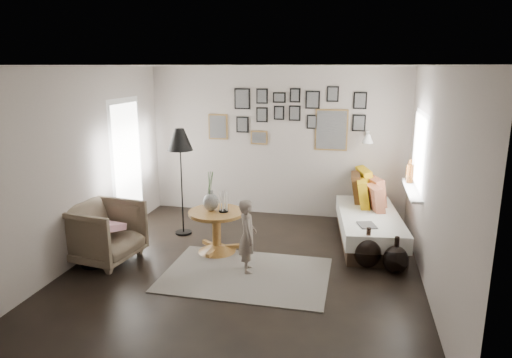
% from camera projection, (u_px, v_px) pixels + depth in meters
% --- Properties ---
extents(ground, '(4.80, 4.80, 0.00)m').
position_uv_depth(ground, '(244.00, 268.00, 6.02)').
color(ground, black).
rests_on(ground, ground).
extents(wall_back, '(4.50, 0.00, 4.50)m').
position_uv_depth(wall_back, '(276.00, 142.00, 7.99)').
color(wall_back, '#9D9289').
rests_on(wall_back, ground).
extents(wall_front, '(4.50, 0.00, 4.50)m').
position_uv_depth(wall_front, '(168.00, 243.00, 3.43)').
color(wall_front, '#9D9289').
rests_on(wall_front, ground).
extents(wall_left, '(0.00, 4.80, 4.80)m').
position_uv_depth(wall_left, '(82.00, 165.00, 6.17)').
color(wall_left, '#9D9289').
rests_on(wall_left, ground).
extents(wall_right, '(0.00, 4.80, 4.80)m').
position_uv_depth(wall_right, '(433.00, 182.00, 5.25)').
color(wall_right, '#9D9289').
rests_on(wall_right, ground).
extents(ceiling, '(4.80, 4.80, 0.00)m').
position_uv_depth(ceiling, '(243.00, 66.00, 5.40)').
color(ceiling, white).
rests_on(ceiling, wall_back).
extents(door_left, '(0.00, 2.14, 2.14)m').
position_uv_depth(door_left, '(127.00, 165.00, 7.36)').
color(door_left, white).
rests_on(door_left, wall_left).
extents(window_right, '(0.15, 1.32, 1.30)m').
position_uv_depth(window_right, '(411.00, 184.00, 6.62)').
color(window_right, white).
rests_on(window_right, wall_right).
extents(gallery_wall, '(2.74, 0.03, 1.08)m').
position_uv_depth(gallery_wall, '(293.00, 118.00, 7.80)').
color(gallery_wall, olive).
rests_on(gallery_wall, wall_back).
extents(wall_sconce, '(0.18, 0.36, 0.16)m').
position_uv_depth(wall_sconce, '(368.00, 138.00, 7.38)').
color(wall_sconce, white).
rests_on(wall_sconce, wall_back).
extents(rug, '(2.10, 1.48, 0.01)m').
position_uv_depth(rug, '(246.00, 274.00, 5.83)').
color(rug, '#BAB3A4').
rests_on(rug, ground).
extents(pedestal_table, '(0.78, 0.78, 0.62)m').
position_uv_depth(pedestal_table, '(217.00, 233.00, 6.49)').
color(pedestal_table, brown).
rests_on(pedestal_table, ground).
extents(vase, '(0.22, 0.22, 0.56)m').
position_uv_depth(vase, '(211.00, 199.00, 6.40)').
color(vase, black).
rests_on(vase, pedestal_table).
extents(candles, '(0.13, 0.13, 0.29)m').
position_uv_depth(candles, '(223.00, 202.00, 6.35)').
color(candles, black).
rests_on(candles, pedestal_table).
extents(daybed, '(1.06, 2.09, 0.98)m').
position_uv_depth(daybed, '(369.00, 221.00, 6.95)').
color(daybed, black).
rests_on(daybed, ground).
extents(magazine_on_daybed, '(0.29, 0.35, 0.02)m').
position_uv_depth(magazine_on_daybed, '(367.00, 225.00, 6.31)').
color(magazine_on_daybed, black).
rests_on(magazine_on_daybed, daybed).
extents(armchair, '(1.01, 0.99, 0.81)m').
position_uv_depth(armchair, '(104.00, 233.00, 6.18)').
color(armchair, brown).
rests_on(armchair, ground).
extents(armchair_cushion, '(0.43, 0.44, 0.17)m').
position_uv_depth(armchair_cushion, '(107.00, 226.00, 6.20)').
color(armchair_cushion, silver).
rests_on(armchair_cushion, armchair).
extents(floor_lamp, '(0.39, 0.39, 1.68)m').
position_uv_depth(floor_lamp, '(180.00, 144.00, 6.95)').
color(floor_lamp, black).
rests_on(floor_lamp, ground).
extents(magazine_basket, '(0.41, 0.41, 0.43)m').
position_uv_depth(magazine_basket, '(94.00, 250.00, 6.09)').
color(magazine_basket, black).
rests_on(magazine_basket, ground).
extents(demijohn_large, '(0.36, 0.36, 0.55)m').
position_uv_depth(demijohn_large, '(367.00, 252.00, 6.02)').
color(demijohn_large, black).
rests_on(demijohn_large, ground).
extents(demijohn_small, '(0.32, 0.32, 0.50)m').
position_uv_depth(demijohn_small, '(396.00, 260.00, 5.84)').
color(demijohn_small, black).
rests_on(demijohn_small, ground).
extents(child, '(0.33, 0.41, 0.97)m').
position_uv_depth(child, '(248.00, 236.00, 5.83)').
color(child, '#6A5D54').
rests_on(child, ground).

